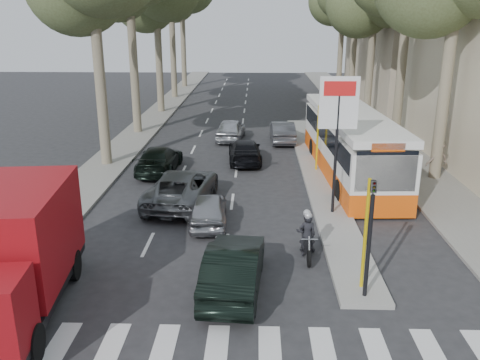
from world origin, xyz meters
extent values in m
plane|color=#28282B|center=(0.00, 0.00, 0.00)|extent=(120.00, 120.00, 0.00)
cube|color=gray|center=(8.60, 25.00, 0.06)|extent=(3.20, 70.00, 0.12)
cube|color=gray|center=(-8.00, 28.00, 0.06)|extent=(2.40, 64.00, 0.12)
cube|color=gray|center=(3.25, 11.00, 0.08)|extent=(1.50, 26.00, 0.16)
cube|color=#B7A88E|center=(15.50, 34.00, 8.00)|extent=(11.00, 20.00, 16.00)
cylinder|color=yellow|center=(3.25, -1.00, 1.75)|extent=(0.10, 0.10, 3.50)
cylinder|color=yellow|center=(3.25, 5.00, 1.75)|extent=(0.10, 0.10, 3.50)
cylinder|color=yellow|center=(3.25, 11.00, 1.75)|extent=(0.10, 0.10, 3.50)
cylinder|color=black|center=(3.25, 5.00, 2.60)|extent=(0.12, 0.12, 5.20)
cube|color=white|center=(3.25, 5.00, 4.60)|extent=(1.50, 0.10, 2.00)
cube|color=red|center=(3.25, 4.94, 5.15)|extent=(1.20, 0.02, 0.55)
cylinder|color=black|center=(3.25, -1.50, 1.60)|extent=(0.12, 0.12, 3.20)
imported|color=black|center=(3.25, -1.50, 3.10)|extent=(0.16, 0.41, 1.00)
cylinder|color=#6B604C|center=(-8.00, 12.00, 4.20)|extent=(0.56, 0.56, 8.40)
cylinder|color=#6B604C|center=(-8.10, 20.00, 4.48)|extent=(0.56, 0.56, 8.96)
cylinder|color=#6B604C|center=(-7.90, 28.00, 4.06)|extent=(0.56, 0.56, 8.12)
sphere|color=#464F2C|center=(-8.90, 28.60, 8.99)|extent=(5.20, 5.20, 5.20)
cylinder|color=#6B604C|center=(-8.00, 36.00, 4.76)|extent=(0.56, 0.56, 9.52)
cylinder|color=#6B604C|center=(-8.10, 44.00, 4.34)|extent=(0.56, 0.56, 8.68)
cylinder|color=#6B604C|center=(9.00, 10.00, 4.20)|extent=(0.56, 0.56, 8.40)
cylinder|color=#6B604C|center=(9.10, 18.00, 4.62)|extent=(0.56, 0.56, 9.24)
cylinder|color=#6B604C|center=(8.90, 26.00, 3.92)|extent=(0.56, 0.56, 7.84)
sphere|color=#464F2C|center=(7.90, 26.60, 8.68)|extent=(5.20, 5.20, 5.20)
cylinder|color=#6B604C|center=(9.00, 34.00, 4.48)|extent=(0.56, 0.56, 8.96)
cylinder|color=#6B604C|center=(9.10, 42.00, 4.20)|extent=(0.56, 0.56, 8.40)
sphere|color=#464F2C|center=(8.10, 42.60, 9.30)|extent=(5.20, 5.20, 5.20)
imported|color=#989A9F|center=(-1.72, 4.00, 0.61)|extent=(1.67, 3.68, 1.22)
imported|color=black|center=(-0.50, -1.00, 0.73)|extent=(1.86, 4.53, 1.46)
imported|color=#4C5054|center=(-3.04, 6.15, 0.74)|extent=(2.99, 5.56, 1.48)
imported|color=black|center=(-0.50, 12.86, 0.63)|extent=(2.03, 4.42, 1.25)
imported|color=#B0B3B9|center=(-1.54, 18.13, 0.70)|extent=(1.99, 4.25, 1.41)
imported|color=#4A4C52|center=(1.80, 17.69, 0.67)|extent=(1.58, 4.14, 1.35)
imported|color=black|center=(-4.90, 10.83, 0.67)|extent=(2.00, 4.65, 1.34)
cube|color=black|center=(-6.30, -2.50, 0.57)|extent=(2.94, 6.44, 0.26)
cylinder|color=black|center=(-5.04, -4.45, 0.47)|extent=(0.41, 0.96, 0.93)
cylinder|color=black|center=(-7.53, -0.75, 0.47)|extent=(0.41, 0.96, 0.93)
cylinder|color=black|center=(-5.47, -0.53, 0.47)|extent=(0.41, 0.96, 0.93)
cube|color=maroon|center=(-6.39, -1.67, 2.03)|extent=(2.85, 4.59, 2.60)
cube|color=#F5560D|center=(4.84, 10.65, 0.59)|extent=(3.29, 12.52, 0.97)
cube|color=white|center=(4.84, 10.65, 1.89)|extent=(3.29, 12.52, 1.62)
cube|color=black|center=(4.84, 10.65, 2.21)|extent=(3.29, 12.02, 0.92)
cube|color=white|center=(4.84, 10.65, 3.07)|extent=(3.29, 12.52, 0.32)
cube|color=black|center=(5.14, 4.49, 2.05)|extent=(2.37, 0.17, 1.62)
cube|color=#F5560D|center=(5.14, 4.49, 3.00)|extent=(1.30, 0.12, 0.35)
cylinder|color=black|center=(3.80, 6.63, 0.49)|extent=(0.35, 1.05, 1.04)
cylinder|color=black|center=(6.26, 6.75, 0.49)|extent=(0.35, 1.05, 1.04)
cylinder|color=black|center=(3.43, 14.31, 0.49)|extent=(0.35, 1.05, 1.04)
cylinder|color=black|center=(5.89, 14.43, 0.49)|extent=(0.35, 1.05, 1.04)
cylinder|color=black|center=(1.86, 0.51, 0.29)|extent=(0.10, 0.57, 0.57)
cylinder|color=black|center=(1.84, 1.85, 0.29)|extent=(0.10, 0.57, 0.57)
cylinder|color=silver|center=(1.86, 0.57, 0.63)|extent=(0.06, 0.36, 0.72)
cube|color=black|center=(1.85, 1.22, 0.40)|extent=(0.21, 0.67, 0.27)
cube|color=black|center=(1.85, 1.04, 0.64)|extent=(0.27, 0.41, 0.20)
cube|color=black|center=(1.85, 1.49, 0.59)|extent=(0.26, 0.58, 0.11)
cylinder|color=silver|center=(1.86, 0.62, 0.91)|extent=(0.55, 0.04, 0.04)
imported|color=black|center=(1.85, 1.22, 0.79)|extent=(0.55, 0.37, 1.50)
imported|color=black|center=(1.85, 1.58, 0.75)|extent=(0.69, 0.39, 1.41)
sphere|color=#B2B2B7|center=(1.85, 1.18, 1.50)|extent=(0.25, 0.25, 0.25)
sphere|color=#B2B2B7|center=(1.85, 1.55, 1.45)|extent=(0.25, 0.25, 0.25)
imported|color=#362E46|center=(7.20, 8.67, 0.95)|extent=(1.02, 1.03, 1.66)
imported|color=#6E5F52|center=(9.06, 10.06, 1.05)|extent=(1.32, 0.94, 1.86)
camera|label=1|loc=(0.10, -14.36, 7.74)|focal=38.00mm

